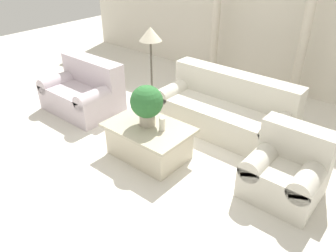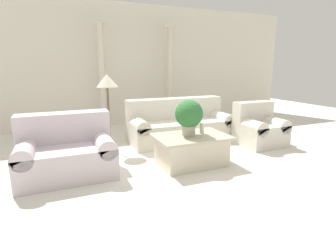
{
  "view_description": "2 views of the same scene",
  "coord_description": "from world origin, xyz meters",
  "px_view_note": "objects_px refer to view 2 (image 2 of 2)",
  "views": [
    {
      "loc": [
        2.76,
        -3.19,
        2.78
      ],
      "look_at": [
        0.27,
        -0.19,
        0.51
      ],
      "focal_mm": 35.0,
      "sensor_mm": 36.0,
      "label": 1
    },
    {
      "loc": [
        -1.89,
        -3.99,
        1.59
      ],
      "look_at": [
        -0.17,
        0.12,
        0.57
      ],
      "focal_mm": 28.0,
      "sensor_mm": 36.0,
      "label": 2
    }
  ],
  "objects_px": {
    "loveseat": "(67,151)",
    "floor_lamp": "(107,85)",
    "potted_plant": "(189,115)",
    "coffee_table": "(191,150)",
    "armchair": "(259,128)",
    "sofa_long": "(179,124)"
  },
  "relations": [
    {
      "from": "loveseat",
      "to": "floor_lamp",
      "type": "height_order",
      "value": "floor_lamp"
    },
    {
      "from": "potted_plant",
      "to": "floor_lamp",
      "type": "distance_m",
      "value": 1.69
    },
    {
      "from": "loveseat",
      "to": "floor_lamp",
      "type": "distance_m",
      "value": 1.51
    },
    {
      "from": "loveseat",
      "to": "coffee_table",
      "type": "xyz_separation_m",
      "value": [
        1.9,
        -0.35,
        -0.11
      ]
    },
    {
      "from": "coffee_table",
      "to": "armchair",
      "type": "distance_m",
      "value": 1.87
    },
    {
      "from": "coffee_table",
      "to": "potted_plant",
      "type": "distance_m",
      "value": 0.58
    },
    {
      "from": "sofa_long",
      "to": "loveseat",
      "type": "bearing_deg",
      "value": -156.26
    },
    {
      "from": "coffee_table",
      "to": "armchair",
      "type": "relative_size",
      "value": 1.37
    },
    {
      "from": "loveseat",
      "to": "potted_plant",
      "type": "distance_m",
      "value": 1.94
    },
    {
      "from": "coffee_table",
      "to": "potted_plant",
      "type": "relative_size",
      "value": 2.04
    },
    {
      "from": "floor_lamp",
      "to": "coffee_table",
      "type": "bearing_deg",
      "value": -49.3
    },
    {
      "from": "potted_plant",
      "to": "armchair",
      "type": "height_order",
      "value": "potted_plant"
    },
    {
      "from": "sofa_long",
      "to": "potted_plant",
      "type": "relative_size",
      "value": 3.74
    },
    {
      "from": "floor_lamp",
      "to": "armchair",
      "type": "distance_m",
      "value": 3.14
    },
    {
      "from": "potted_plant",
      "to": "armchair",
      "type": "relative_size",
      "value": 0.67
    },
    {
      "from": "coffee_table",
      "to": "armchair",
      "type": "xyz_separation_m",
      "value": [
        1.81,
        0.47,
        0.1
      ]
    },
    {
      "from": "sofa_long",
      "to": "potted_plant",
      "type": "xyz_separation_m",
      "value": [
        -0.46,
        -1.34,
        0.47
      ]
    },
    {
      "from": "potted_plant",
      "to": "floor_lamp",
      "type": "height_order",
      "value": "floor_lamp"
    },
    {
      "from": "sofa_long",
      "to": "floor_lamp",
      "type": "distance_m",
      "value": 1.76
    },
    {
      "from": "sofa_long",
      "to": "coffee_table",
      "type": "distance_m",
      "value": 1.44
    },
    {
      "from": "loveseat",
      "to": "potted_plant",
      "type": "bearing_deg",
      "value": -9.86
    },
    {
      "from": "sofa_long",
      "to": "potted_plant",
      "type": "height_order",
      "value": "potted_plant"
    }
  ]
}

